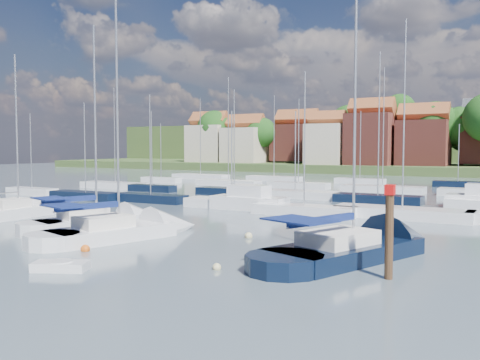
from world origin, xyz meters
The scene contains 13 objects.
ground centered at (0.00, 40.00, 0.00)m, with size 260.00×260.00×0.00m, color #495A64.
sailboat_left centered at (-9.04, 5.59, 0.36)m, with size 6.42×11.61×15.31m.
sailboat_centre centered at (-4.82, 3.34, 0.35)m, with size 6.47×12.44×16.33m.
sailboat_navy centered at (9.86, 5.22, 0.34)m, with size 8.24×14.33×19.16m.
sailboat_far centered at (-19.39, 7.07, 0.34)m, with size 3.39×10.89×14.29m.
tender centered at (-1.63, -5.44, 0.21)m, with size 2.74×2.10×0.54m.
timber_piling centered at (12.05, 0.40, 1.08)m, with size 0.40×0.40×6.37m.
buoy_b centered at (-6.49, -2.85, 0.00)m, with size 0.41×0.41×0.41m, color #D85914.
buoy_c centered at (-4.06, -1.49, 0.00)m, with size 0.52×0.52×0.52m, color #D85914.
buoy_d centered at (4.60, -1.73, 0.00)m, with size 0.42×0.42×0.42m, color beige.
buoy_e centered at (1.79, 6.65, 0.00)m, with size 0.50×0.50×0.50m, color beige.
marina_field centered at (1.91, 35.15, 0.43)m, with size 79.62×41.41×15.93m.
far_shore_town centered at (2.23, 132.67, 4.61)m, with size 212.46×90.00×22.27m.
Camera 1 is at (17.57, -22.75, 5.78)m, focal length 40.00 mm.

